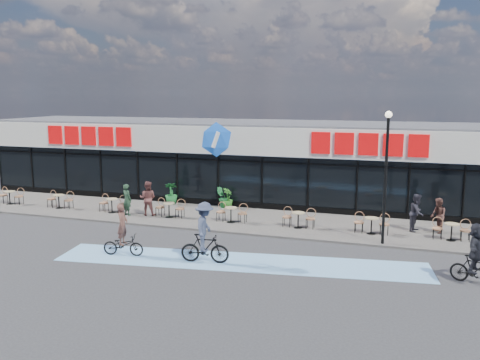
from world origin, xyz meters
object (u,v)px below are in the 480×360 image
object	(u,v)px
potted_plant_right	(222,197)
pedestrian_b	(417,213)
cyclist_b	(476,256)
patron_left	(127,200)
cyclist_a	(205,236)
patron_right	(148,198)
pedestrian_a	(438,216)
bistro_set_0	(11,196)
potted_plant_mid	(227,198)
lamp_post	(386,167)
potted_plant_left	(171,193)

from	to	relation	value
potted_plant_right	pedestrian_b	distance (m)	10.16
cyclist_b	patron_left	bearing A→B (deg)	163.61
cyclist_a	cyclist_b	xyz separation A→B (m)	(9.33, 0.71, -0.06)
patron_right	pedestrian_a	xyz separation A→B (m)	(13.93, 1.03, -0.09)
cyclist_a	bistro_set_0	bearing A→B (deg)	157.95
patron_right	pedestrian_a	distance (m)	13.97
potted_plant_mid	cyclist_a	size ratio (longest dim) A/B	0.47
potted_plant_mid	cyclist_a	bearing A→B (deg)	-76.03
lamp_post	patron_right	xyz separation A→B (m)	(-11.68, 1.43, -2.35)
pedestrian_a	pedestrian_b	size ratio (longest dim) A/B	0.92
patron_left	cyclist_a	size ratio (longest dim) A/B	0.70
bistro_set_0	patron_left	xyz separation A→B (m)	(7.68, -0.37, 0.36)
patron_right	pedestrian_a	bearing A→B (deg)	173.78
pedestrian_b	cyclist_a	world-z (taller)	cyclist_a
patron_right	pedestrian_b	bearing A→B (deg)	174.15
patron_left	pedestrian_b	bearing A→B (deg)	-152.62
patron_right	pedestrian_b	distance (m)	13.08
potted_plant_left	cyclist_a	xyz separation A→B (m)	(5.46, -8.48, 0.33)
bistro_set_0	cyclist_b	distance (m)	23.98
potted_plant_mid	pedestrian_a	distance (m)	10.77
lamp_post	patron_left	xyz separation A→B (m)	(-12.68, 1.08, -2.42)
potted_plant_left	patron_left	world-z (taller)	patron_left
potted_plant_left	cyclist_b	bearing A→B (deg)	-27.70
cyclist_b	lamp_post	bearing A→B (deg)	131.01
lamp_post	potted_plant_right	size ratio (longest dim) A/B	4.80
bistro_set_0	cyclist_a	world-z (taller)	cyclist_a
bistro_set_0	potted_plant_left	bearing A→B (deg)	17.69
lamp_post	potted_plant_mid	world-z (taller)	lamp_post
potted_plant_left	potted_plant_mid	bearing A→B (deg)	0.88
patron_right	cyclist_a	world-z (taller)	cyclist_a
bistro_set_0	potted_plant_mid	world-z (taller)	potted_plant_mid
potted_plant_mid	potted_plant_right	size ratio (longest dim) A/B	0.95
potted_plant_left	patron_right	distance (m)	2.79
potted_plant_right	patron_left	size ratio (longest dim) A/B	0.70
potted_plant_left	bistro_set_0	bearing A→B (deg)	-162.31
patron_right	potted_plant_mid	bearing A→B (deg)	-150.00
potted_plant_right	pedestrian_b	xyz separation A→B (m)	(10.00, -1.76, 0.29)
lamp_post	pedestrian_a	xyz separation A→B (m)	(2.25, 2.46, -2.44)
lamp_post	cyclist_b	bearing A→B (deg)	-48.99
bistro_set_0	potted_plant_left	xyz separation A→B (m)	(8.66, 2.76, 0.16)
potted_plant_mid	pedestrian_b	world-z (taller)	pedestrian_b
potted_plant_right	patron_left	distance (m)	5.13
bistro_set_0	pedestrian_b	world-z (taller)	pedestrian_b
lamp_post	cyclist_a	xyz separation A→B (m)	(-6.24, -4.27, -2.29)
potted_plant_right	bistro_set_0	bearing A→B (deg)	-166.57
potted_plant_mid	patron_right	bearing A→B (deg)	-139.53
potted_plant_mid	patron_right	world-z (taller)	patron_right
pedestrian_b	cyclist_a	size ratio (longest dim) A/B	0.74
bistro_set_0	patron_left	size ratio (longest dim) A/B	0.95
lamp_post	potted_plant_left	world-z (taller)	lamp_post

